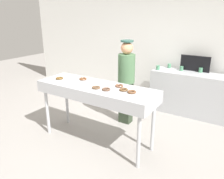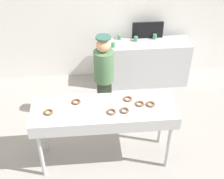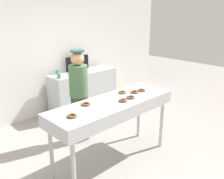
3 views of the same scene
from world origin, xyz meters
name	(u,v)px [view 1 (image 1 of 3)]	position (x,y,z in m)	size (l,w,h in m)	color
ground_plane	(97,141)	(0.00, 0.00, 0.00)	(16.00, 16.00, 0.00)	#9E9993
back_wall	(156,35)	(0.00, 2.48, 1.63)	(8.00, 0.12, 3.26)	white
fryer_conveyor	(96,91)	(0.00, 0.00, 0.93)	(2.05, 0.67, 1.03)	#B7BABF
chocolate_donut_0	(83,79)	(-0.39, 0.15, 1.04)	(0.13, 0.13, 0.03)	brown
chocolate_donut_1	(124,90)	(0.51, 0.02, 1.04)	(0.13, 0.13, 0.03)	brown
chocolate_donut_2	(96,87)	(0.10, -0.12, 1.04)	(0.13, 0.13, 0.03)	brown
chocolate_donut_3	(119,86)	(0.36, 0.15, 1.04)	(0.13, 0.13, 0.03)	brown
chocolate_donut_4	(59,78)	(-0.76, -0.05, 1.04)	(0.13, 0.13, 0.03)	brown
chocolate_donut_5	(132,92)	(0.66, 0.00, 1.04)	(0.13, 0.13, 0.03)	brown
chocolate_donut_6	(106,89)	(0.28, -0.10, 1.04)	(0.13, 0.13, 0.03)	brown
worker_baker	(126,78)	(0.06, 0.91, 0.95)	(0.33, 0.33, 1.67)	#2D3A29
prep_counter	(189,94)	(1.03, 2.03, 0.47)	(1.66, 0.52, 0.93)	#B7BABF
paper_cup_0	(181,68)	(0.78, 2.12, 0.98)	(0.08, 0.08, 0.10)	#4C8C66
paper_cup_1	(201,70)	(1.17, 2.19, 0.98)	(0.08, 0.08, 0.10)	#4C8C66
paper_cup_2	(158,68)	(0.31, 1.92, 0.98)	(0.08, 0.08, 0.10)	#4C8C66
paper_cup_3	(169,66)	(0.47, 2.23, 0.98)	(0.08, 0.08, 0.10)	#4C8C66
menu_display	(195,63)	(1.03, 2.24, 1.10)	(0.62, 0.04, 0.34)	black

